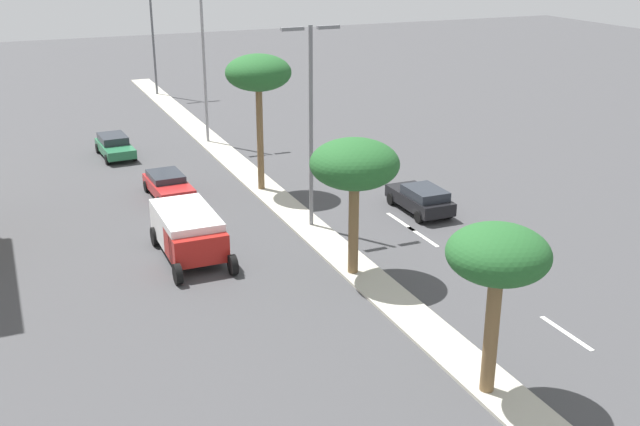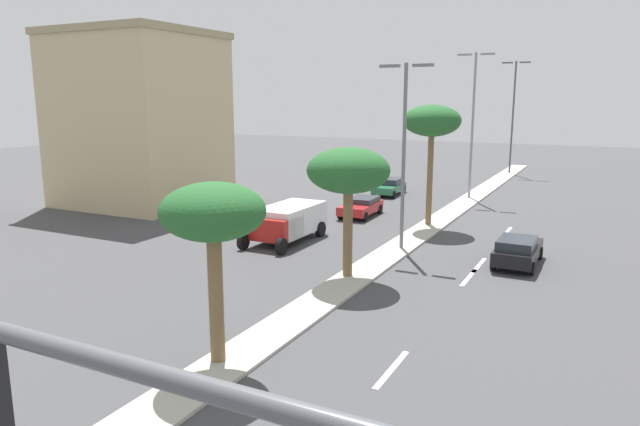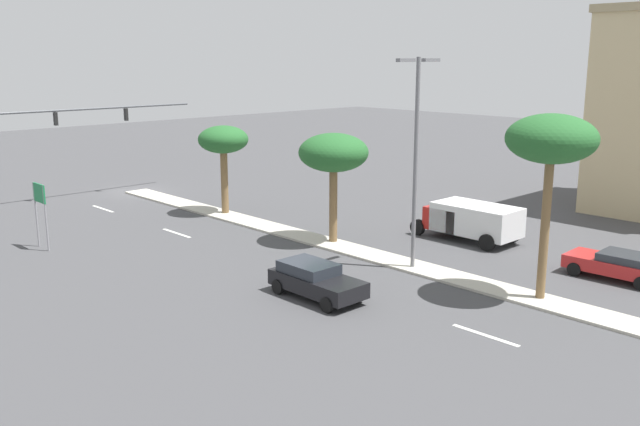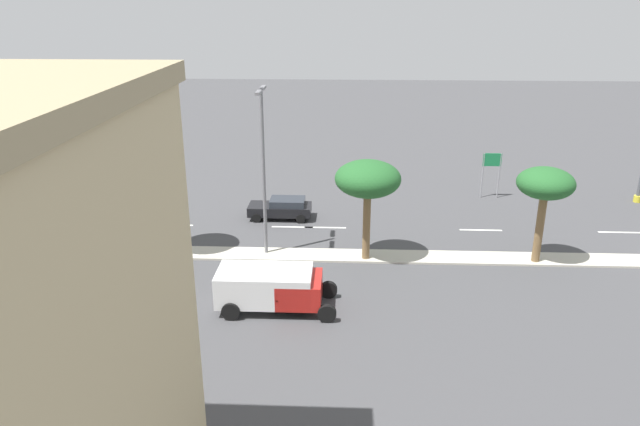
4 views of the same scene
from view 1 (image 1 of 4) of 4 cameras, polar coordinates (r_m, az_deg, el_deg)
The scene contains 16 objects.
ground_plane at distance 39.14m, azimuth -1.34°, elevation -0.67°, with size 160.00×160.00×0.00m, color #424244.
median_curb at distance 46.16m, azimuth -5.04°, elevation 2.62°, with size 1.80×71.27×0.12m, color #B7B2A3.
lane_stripe_mid at distance 30.02m, azimuth 17.93°, elevation -8.53°, with size 0.20×2.80×0.01m, color silver.
lane_stripe_near at distance 37.57m, azimuth 7.70°, elevation -1.76°, with size 0.20×2.80×0.01m, color silver.
lane_stripe_trailing at distance 39.36m, azimuth 6.05°, elevation -0.65°, with size 0.20×2.80×0.01m, color silver.
lane_stripe_center at distance 46.26m, azimuth 1.12°, elevation 2.67°, with size 0.20×2.80×0.01m, color silver.
palm_tree_outboard at distance 23.62m, azimuth 13.17°, elevation -3.27°, with size 3.19×3.19×5.63m.
palm_tree_inboard at distance 31.52m, azimuth 2.60°, elevation 3.57°, with size 3.75×3.75×5.92m.
palm_tree_leading at distance 42.45m, azimuth -4.64°, elevation 10.29°, with size 3.64×3.64×7.67m.
street_lamp_inboard at distance 36.78m, azimuth -0.69°, elevation 7.56°, with size 2.90×0.24×9.86m.
street_lamp_rear at distance 53.39m, azimuth -8.74°, elevation 12.27°, with size 2.90×0.24×11.59m.
street_lamp_trailing at distance 71.22m, azimuth -12.49°, elevation 14.11°, with size 2.90×0.24×11.91m.
sedan_red_outboard at distance 43.52m, azimuth -11.30°, elevation 2.09°, with size 2.20×4.42×1.27m.
sedan_green_mid at distance 52.36m, azimuth -15.11°, elevation 4.89°, with size 2.15×4.46×1.37m.
sedan_black_near at distance 40.60m, azimuth 7.55°, elevation 1.10°, with size 2.01×4.37×1.45m.
box_truck at distance 35.06m, azimuth -9.75°, elevation -1.45°, with size 2.70×5.90×2.05m.
Camera 1 is at (-13.61, -6.23, 13.94)m, focal length 42.79 mm.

